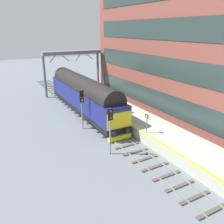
{
  "coord_description": "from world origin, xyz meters",
  "views": [
    {
      "loc": [
        -10.48,
        -18.86,
        10.14
      ],
      "look_at": [
        0.2,
        0.62,
        2.25
      ],
      "focal_mm": 37.8,
      "sensor_mm": 36.0,
      "label": 1
    }
  ],
  "objects_px": {
    "diesel_locomotive": "(84,94)",
    "waiting_passenger": "(122,104)",
    "platform_number_sign": "(147,121)",
    "signal_post_mid": "(82,104)",
    "signal_post_near": "(110,125)"
  },
  "relations": [
    {
      "from": "diesel_locomotive",
      "to": "waiting_passenger",
      "type": "xyz_separation_m",
      "value": [
        2.83,
        -4.66,
        -0.49
      ]
    },
    {
      "from": "diesel_locomotive",
      "to": "platform_number_sign",
      "type": "bearing_deg",
      "value": -79.47
    },
    {
      "from": "platform_number_sign",
      "to": "diesel_locomotive",
      "type": "bearing_deg",
      "value": 100.53
    },
    {
      "from": "diesel_locomotive",
      "to": "waiting_passenger",
      "type": "relative_size",
      "value": 11.01
    },
    {
      "from": "signal_post_mid",
      "to": "diesel_locomotive",
      "type": "bearing_deg",
      "value": 65.95
    },
    {
      "from": "diesel_locomotive",
      "to": "signal_post_near",
      "type": "relative_size",
      "value": 4.39
    },
    {
      "from": "platform_number_sign",
      "to": "waiting_passenger",
      "type": "relative_size",
      "value": 1.09
    },
    {
      "from": "platform_number_sign",
      "to": "signal_post_mid",
      "type": "bearing_deg",
      "value": 124.3
    },
    {
      "from": "signal_post_mid",
      "to": "waiting_passenger",
      "type": "xyz_separation_m",
      "value": [
        4.88,
        -0.07,
        -0.77
      ]
    },
    {
      "from": "signal_post_near",
      "to": "platform_number_sign",
      "type": "xyz_separation_m",
      "value": [
        3.99,
        0.35,
        -0.46
      ]
    },
    {
      "from": "signal_post_mid",
      "to": "platform_number_sign",
      "type": "xyz_separation_m",
      "value": [
        3.99,
        -5.85,
        -0.57
      ]
    },
    {
      "from": "signal_post_mid",
      "to": "platform_number_sign",
      "type": "relative_size",
      "value": 2.37
    },
    {
      "from": "diesel_locomotive",
      "to": "signal_post_mid",
      "type": "bearing_deg",
      "value": -114.05
    },
    {
      "from": "signal_post_near",
      "to": "platform_number_sign",
      "type": "distance_m",
      "value": 4.03
    },
    {
      "from": "diesel_locomotive",
      "to": "signal_post_mid",
      "type": "height_order",
      "value": "diesel_locomotive"
    }
  ]
}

